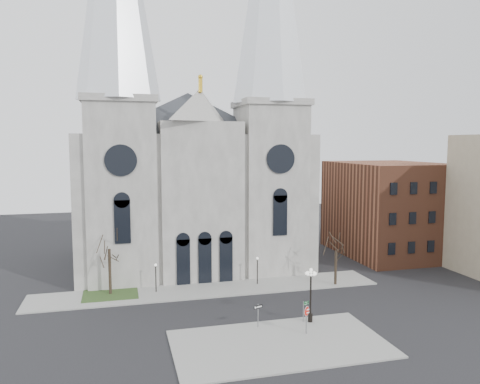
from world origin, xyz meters
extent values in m
plane|color=black|center=(0.00, 0.00, 0.00)|extent=(160.00, 160.00, 0.00)
cube|color=gray|center=(3.00, -5.00, 0.07)|extent=(18.00, 10.00, 0.14)
cube|color=gray|center=(0.00, 11.00, 0.07)|extent=(40.00, 6.00, 0.14)
cube|color=#2F481F|center=(-11.00, 12.00, 0.09)|extent=(6.00, 5.00, 0.18)
cube|color=gray|center=(0.00, 26.00, 9.00)|extent=(30.00, 24.00, 18.00)
pyramid|color=#2D3035|center=(0.00, 26.00, 24.00)|extent=(33.00, 26.40, 6.00)
cube|color=gray|center=(-9.50, 17.50, 11.00)|extent=(8.00, 8.00, 22.00)
cylinder|color=black|center=(-9.50, 13.45, 15.00)|extent=(3.60, 0.30, 3.60)
cube|color=gray|center=(9.50, 17.50, 11.00)|extent=(8.00, 8.00, 22.00)
cylinder|color=black|center=(9.50, 13.45, 15.00)|extent=(3.60, 0.30, 3.60)
cube|color=gray|center=(0.00, 16.00, 9.75)|extent=(10.00, 5.00, 19.50)
pyramid|color=gray|center=(0.00, 16.00, 21.50)|extent=(11.00, 5.00, 4.00)
cube|color=brown|center=(30.00, 22.00, 7.00)|extent=(14.00, 18.00, 14.00)
cylinder|color=black|center=(-11.00, 12.00, 2.62)|extent=(0.32, 0.32, 5.25)
cylinder|color=black|center=(15.00, 9.00, 2.10)|extent=(0.32, 0.32, 4.20)
cylinder|color=black|center=(-6.00, 11.50, 1.64)|extent=(0.12, 0.12, 3.00)
sphere|color=white|center=(-6.00, 11.50, 3.24)|extent=(0.32, 0.32, 0.32)
cylinder|color=black|center=(6.00, 11.50, 1.64)|extent=(0.12, 0.12, 3.00)
sphere|color=white|center=(6.00, 11.50, 3.24)|extent=(0.32, 0.32, 0.32)
cylinder|color=slate|center=(5.92, -3.79, 1.36)|extent=(0.10, 0.10, 2.44)
cylinder|color=red|center=(5.92, -3.79, 2.21)|extent=(0.82, 0.28, 0.85)
cylinder|color=white|center=(5.92, -3.79, 2.21)|extent=(0.88, 0.28, 0.91)
cube|color=white|center=(5.92, -3.79, 2.34)|extent=(0.45, 0.15, 0.11)
cube|color=white|center=(5.92, -3.79, 2.07)|extent=(0.51, 0.17, 0.11)
cylinder|color=black|center=(7.38, -1.28, 2.42)|extent=(0.16, 0.16, 4.56)
cylinder|color=black|center=(7.38, -1.28, 0.54)|extent=(0.44, 0.44, 0.79)
sphere|color=white|center=(7.38, -1.28, 5.15)|extent=(0.32, 0.32, 0.32)
cylinder|color=slate|center=(2.24, -1.25, 1.23)|extent=(0.09, 0.09, 2.17)
cube|color=black|center=(2.24, -1.25, 2.05)|extent=(0.91, 0.36, 0.31)
cylinder|color=slate|center=(6.73, -1.12, 1.14)|extent=(0.08, 0.08, 2.00)
cube|color=#0C5A23|center=(7.04, -1.04, 2.01)|extent=(0.55, 0.17, 0.14)
cube|color=#0C5A23|center=(7.04, -1.04, 1.83)|extent=(0.55, 0.17, 0.14)
camera|label=1|loc=(-9.78, -40.82, 16.90)|focal=35.00mm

